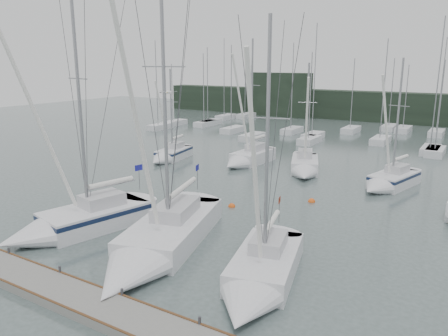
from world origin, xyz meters
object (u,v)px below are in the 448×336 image
(sailboat_near_right, at_px, (258,281))
(buoy_b, at_px, (312,202))
(sailboat_mid_c, at_px, (305,168))
(buoy_a, at_px, (232,207))
(sailboat_mid_a, at_px, (169,156))
(sailboat_near_center, at_px, (153,248))
(sailboat_mid_b, at_px, (246,159))
(sailboat_near_left, at_px, (69,224))
(sailboat_mid_d, at_px, (387,182))

(sailboat_near_right, bearing_deg, buoy_b, 86.58)
(sailboat_mid_c, relative_size, buoy_a, 21.04)
(sailboat_near_right, xyz_separation_m, buoy_b, (-2.48, 13.55, -0.52))
(sailboat_mid_a, xyz_separation_m, sailboat_mid_c, (14.11, 2.17, 0.03))
(sailboat_near_center, distance_m, sailboat_mid_b, 22.08)
(sailboat_mid_a, distance_m, sailboat_mid_b, 8.18)
(buoy_a, bearing_deg, buoy_b, 42.11)
(sailboat_near_right, height_order, sailboat_mid_c, sailboat_near_right)
(sailboat_near_left, distance_m, sailboat_mid_b, 21.32)
(sailboat_near_right, height_order, sailboat_mid_a, sailboat_near_right)
(sailboat_near_center, xyz_separation_m, buoy_a, (-0.76, 9.37, -0.60))
(sailboat_near_right, xyz_separation_m, sailboat_mid_c, (-5.99, 21.07, 0.05))
(sailboat_mid_a, bearing_deg, buoy_b, -26.42)
(sailboat_mid_a, xyz_separation_m, buoy_b, (17.62, -5.36, -0.53))
(sailboat_mid_d, bearing_deg, sailboat_mid_c, -173.95)
(sailboat_near_center, relative_size, buoy_b, 31.35)
(sailboat_near_left, distance_m, buoy_b, 16.91)
(sailboat_mid_b, relative_size, sailboat_mid_c, 1.22)
(sailboat_near_right, xyz_separation_m, sailboat_mid_b, (-12.30, 21.36, 0.07))
(sailboat_mid_b, height_order, buoy_a, sailboat_mid_b)
(sailboat_near_left, xyz_separation_m, sailboat_mid_d, (14.14, 19.90, -0.09))
(sailboat_near_center, distance_m, buoy_b, 13.92)
(sailboat_near_left, xyz_separation_m, sailboat_near_right, (12.63, -0.04, -0.13))
(sailboat_mid_d, bearing_deg, sailboat_near_left, -110.76)
(sailboat_mid_c, bearing_deg, sailboat_near_center, -111.21)
(buoy_b, bearing_deg, sailboat_near_right, -79.62)
(sailboat_near_center, bearing_deg, sailboat_near_right, -17.18)
(sailboat_mid_a, xyz_separation_m, buoy_a, (13.16, -9.39, -0.53))
(sailboat_near_center, xyz_separation_m, sailboat_near_right, (6.19, -0.14, -0.08))
(sailboat_near_center, bearing_deg, sailboat_near_left, 165.02)
(sailboat_mid_a, bearing_deg, sailboat_near_center, -62.95)
(sailboat_near_center, bearing_deg, sailboat_mid_b, 90.20)
(sailboat_near_center, bearing_deg, buoy_a, 78.75)
(sailboat_near_center, bearing_deg, sailboat_mid_d, 52.89)
(buoy_a, bearing_deg, sailboat_mid_c, 85.29)
(sailboat_near_center, height_order, sailboat_near_right, sailboat_near_center)
(buoy_a, relative_size, buoy_b, 0.95)
(sailboat_mid_a, relative_size, sailboat_mid_b, 0.77)
(sailboat_mid_b, height_order, sailboat_mid_c, sailboat_mid_b)
(sailboat_mid_a, xyz_separation_m, sailboat_mid_d, (21.61, 1.03, 0.02))
(buoy_b, bearing_deg, sailboat_near_left, -126.92)
(sailboat_near_right, height_order, buoy_a, sailboat_near_right)
(sailboat_mid_a, bearing_deg, sailboat_mid_d, -6.77)
(sailboat_near_right, distance_m, sailboat_mid_d, 20.00)
(buoy_b, bearing_deg, sailboat_mid_a, 163.09)
(sailboat_mid_c, bearing_deg, sailboat_near_left, -128.20)
(sailboat_mid_b, distance_m, buoy_a, 13.01)
(sailboat_near_right, bearing_deg, sailboat_mid_d, 71.87)
(sailboat_mid_d, xyz_separation_m, buoy_b, (-3.99, -6.39, -0.56))
(sailboat_near_left, height_order, sailboat_mid_a, sailboat_near_left)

